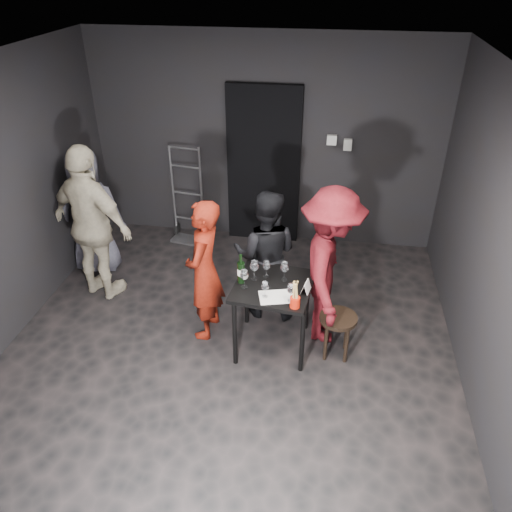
% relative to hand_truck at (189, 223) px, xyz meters
% --- Properties ---
extents(floor, '(4.50, 5.00, 0.02)m').
position_rel_hand_truck_xyz_m(floor, '(1.02, -2.25, -0.23)').
color(floor, black).
rests_on(floor, ground).
extents(ceiling, '(4.50, 5.00, 0.02)m').
position_rel_hand_truck_xyz_m(ceiling, '(1.02, -2.25, 2.47)').
color(ceiling, silver).
rests_on(ceiling, ground).
extents(wall_back, '(4.50, 0.04, 2.70)m').
position_rel_hand_truck_xyz_m(wall_back, '(1.02, 0.25, 1.12)').
color(wall_back, black).
rests_on(wall_back, ground).
extents(wall_right, '(0.04, 5.00, 2.70)m').
position_rel_hand_truck_xyz_m(wall_right, '(3.27, -2.25, 1.12)').
color(wall_right, black).
rests_on(wall_right, ground).
extents(doorway, '(0.95, 0.10, 2.10)m').
position_rel_hand_truck_xyz_m(doorway, '(1.02, 0.19, 0.82)').
color(doorway, black).
rests_on(doorway, ground).
extents(wallbox_upper, '(0.12, 0.06, 0.12)m').
position_rel_hand_truck_xyz_m(wallbox_upper, '(1.87, 0.20, 1.22)').
color(wallbox_upper, '#B7B7B2').
rests_on(wallbox_upper, wall_back).
extents(wallbox_lower, '(0.10, 0.06, 0.14)m').
position_rel_hand_truck_xyz_m(wallbox_lower, '(2.07, 0.20, 1.17)').
color(wallbox_lower, '#B7B7B2').
rests_on(wallbox_lower, wall_back).
extents(hand_truck, '(0.44, 0.36, 1.31)m').
position_rel_hand_truck_xyz_m(hand_truck, '(0.00, 0.00, 0.00)').
color(hand_truck, '#B2B2B7').
rests_on(hand_truck, floor).
extents(tasting_table, '(0.72, 0.72, 0.75)m').
position_rel_hand_truck_xyz_m(tasting_table, '(1.44, -2.02, 0.42)').
color(tasting_table, black).
rests_on(tasting_table, floor).
extents(stool, '(0.37, 0.37, 0.47)m').
position_rel_hand_truck_xyz_m(stool, '(2.08, -2.06, 0.15)').
color(stool, black).
rests_on(stool, floor).
extents(server_red, '(0.39, 0.57, 1.52)m').
position_rel_hand_truck_xyz_m(server_red, '(0.73, -1.90, 0.53)').
color(server_red, maroon).
rests_on(server_red, floor).
extents(woman_black, '(0.69, 0.39, 1.41)m').
position_rel_hand_truck_xyz_m(woman_black, '(1.28, -1.46, 0.47)').
color(woman_black, black).
rests_on(woman_black, floor).
extents(man_maroon, '(0.57, 1.19, 1.83)m').
position_rel_hand_truck_xyz_m(man_maroon, '(1.96, -1.75, 0.68)').
color(man_maroon, '#5E1017').
rests_on(man_maroon, floor).
extents(bystander_cream, '(1.40, 1.01, 2.17)m').
position_rel_hand_truck_xyz_m(bystander_cream, '(-0.63, -1.43, 0.85)').
color(bystander_cream, beige).
rests_on(bystander_cream, floor).
extents(bystander_grey, '(0.85, 0.57, 1.61)m').
position_rel_hand_truck_xyz_m(bystander_grey, '(-0.92, -0.92, 0.57)').
color(bystander_grey, slate).
rests_on(bystander_grey, floor).
extents(tasting_mat, '(0.37, 0.30, 0.00)m').
position_rel_hand_truck_xyz_m(tasting_mat, '(1.50, -2.21, 0.52)').
color(tasting_mat, white).
rests_on(tasting_mat, tasting_table).
extents(wine_glass_a, '(0.08, 0.08, 0.21)m').
position_rel_hand_truck_xyz_m(wine_glass_a, '(1.17, -2.11, 0.62)').
color(wine_glass_a, white).
rests_on(wine_glass_a, tasting_table).
extents(wine_glass_b, '(0.09, 0.09, 0.22)m').
position_rel_hand_truck_xyz_m(wine_glass_b, '(1.24, -1.95, 0.63)').
color(wine_glass_b, white).
rests_on(wine_glass_b, tasting_table).
extents(wine_glass_c, '(0.08, 0.08, 0.19)m').
position_rel_hand_truck_xyz_m(wine_glass_c, '(1.35, -1.89, 0.61)').
color(wine_glass_c, white).
rests_on(wine_glass_c, tasting_table).
extents(wine_glass_d, '(0.08, 0.08, 0.18)m').
position_rel_hand_truck_xyz_m(wine_glass_d, '(1.39, -2.23, 0.61)').
color(wine_glass_d, white).
rests_on(wine_glass_d, tasting_table).
extents(wine_glass_e, '(0.09, 0.09, 0.20)m').
position_rel_hand_truck_xyz_m(wine_glass_e, '(1.62, -2.25, 0.62)').
color(wine_glass_e, white).
rests_on(wine_glass_e, tasting_table).
extents(wine_glass_f, '(0.10, 0.10, 0.22)m').
position_rel_hand_truck_xyz_m(wine_glass_f, '(1.53, -1.93, 0.63)').
color(wine_glass_f, white).
rests_on(wine_glass_f, tasting_table).
extents(wine_bottle, '(0.07, 0.07, 0.30)m').
position_rel_hand_truck_xyz_m(wine_bottle, '(1.13, -2.03, 0.63)').
color(wine_bottle, black).
rests_on(wine_bottle, tasting_table).
extents(breadstick_cup, '(0.09, 0.09, 0.29)m').
position_rel_hand_truck_xyz_m(breadstick_cup, '(1.67, -2.33, 0.65)').
color(breadstick_cup, red).
rests_on(breadstick_cup, tasting_table).
extents(reserved_card, '(0.11, 0.15, 0.11)m').
position_rel_hand_truck_xyz_m(reserved_card, '(1.73, -2.08, 0.57)').
color(reserved_card, white).
rests_on(reserved_card, tasting_table).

